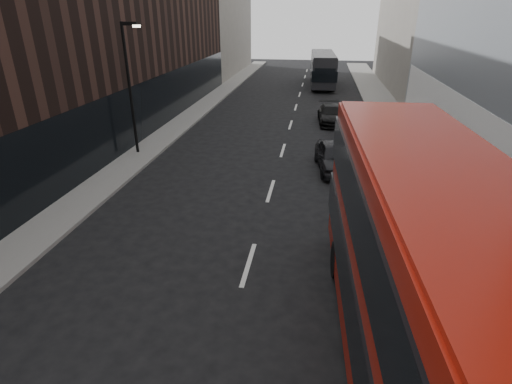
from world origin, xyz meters
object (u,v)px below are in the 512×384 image
at_px(car_c, 331,114).
at_px(street_lamp, 130,81).
at_px(car_a, 334,156).
at_px(red_bus, 431,282).
at_px(grey_bus, 323,68).
at_px(car_b, 352,129).

bearing_deg(car_c, street_lamp, -144.93).
distance_m(car_a, car_c, 9.73).
distance_m(street_lamp, red_bus, 18.89).
relative_size(street_lamp, red_bus, 0.55).
xyz_separation_m(red_bus, car_a, (-1.39, 13.34, -2.09)).
bearing_deg(car_a, street_lamp, 168.62).
distance_m(red_bus, grey_bus, 39.90).
bearing_deg(car_a, red_bus, -91.68).
relative_size(red_bus, car_a, 2.96).
bearing_deg(car_c, red_bus, -90.39).
xyz_separation_m(red_bus, car_c, (-1.41, 23.06, -2.17)).
xyz_separation_m(street_lamp, red_bus, (12.54, -14.07, -1.36)).
bearing_deg(street_lamp, car_c, 38.96).
bearing_deg(grey_bus, red_bus, -89.37).
bearing_deg(street_lamp, car_a, -3.74).
height_order(red_bus, grey_bus, red_bus).
bearing_deg(car_b, red_bus, -90.17).
relative_size(red_bus, car_c, 2.83).
relative_size(red_bus, grey_bus, 1.17).
distance_m(grey_bus, car_a, 26.53).
relative_size(grey_bus, car_c, 2.42).
xyz_separation_m(street_lamp, grey_bus, (10.35, 25.76, -2.31)).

